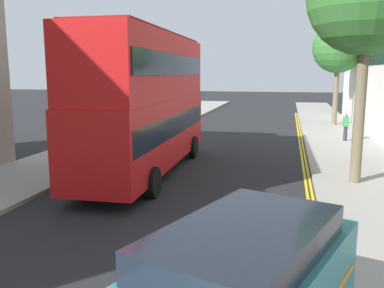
{
  "coord_description": "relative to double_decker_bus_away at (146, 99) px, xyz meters",
  "views": [
    {
      "loc": [
        3.48,
        -1.82,
        4.07
      ],
      "look_at": [
        0.5,
        11.0,
        1.8
      ],
      "focal_mm": 38.64,
      "sensor_mm": 36.0,
      "label": 1
    }
  ],
  "objects": [
    {
      "name": "sidewalk_right",
      "position": [
        8.59,
        1.97,
        -2.96
      ],
      "size": [
        4.0,
        80.0,
        0.14
      ],
      "primitive_type": "cube",
      "color": "#9E9991",
      "rests_on": "ground"
    },
    {
      "name": "sidewalk_left",
      "position": [
        -4.41,
        1.97,
        -2.96
      ],
      "size": [
        4.0,
        80.0,
        0.14
      ],
      "primitive_type": "cube",
      "color": "#9E9991",
      "rests_on": "ground"
    },
    {
      "name": "kerb_line_outer",
      "position": [
        6.49,
        -0.03,
        -3.03
      ],
      "size": [
        0.1,
        56.0,
        0.01
      ],
      "primitive_type": "cube",
      "color": "yellow",
      "rests_on": "ground"
    },
    {
      "name": "kerb_line_inner",
      "position": [
        6.33,
        -0.03,
        -3.03
      ],
      "size": [
        0.1,
        56.0,
        0.01
      ],
      "primitive_type": "cube",
      "color": "yellow",
      "rests_on": "ground"
    },
    {
      "name": "double_decker_bus_away",
      "position": [
        0.0,
        0.0,
        0.0
      ],
      "size": [
        2.99,
        10.86,
        5.64
      ],
      "color": "red",
      "rests_on": "ground"
    },
    {
      "name": "pedestrian_far",
      "position": [
        8.91,
        9.48,
        -2.04
      ],
      "size": [
        0.34,
        0.22,
        1.62
      ],
      "color": "#2D2D38",
      "rests_on": "sidewalk_right"
    },
    {
      "name": "street_tree_mid",
      "position": [
        9.08,
        17.44,
        2.88
      ],
      "size": [
        3.82,
        3.82,
        7.72
      ],
      "color": "#6B6047",
      "rests_on": "sidewalk_right"
    }
  ]
}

